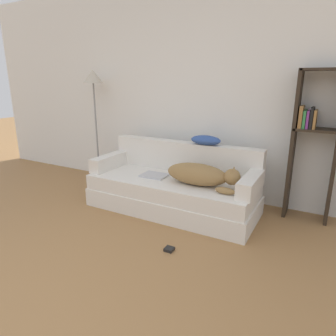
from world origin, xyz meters
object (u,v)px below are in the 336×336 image
(laptop, at_px, (154,175))
(bookshelf, at_px, (314,138))
(couch, at_px, (172,194))
(dog, at_px, (201,175))
(power_adapter, at_px, (169,249))
(throw_pillow, at_px, (206,140))
(floor_lamp, at_px, (94,88))

(laptop, height_order, bookshelf, bookshelf)
(couch, relative_size, dog, 2.39)
(laptop, height_order, power_adapter, laptop)
(couch, distance_m, throw_pillow, 0.75)
(bookshelf, bearing_deg, throw_pillow, -169.06)
(couch, bearing_deg, dog, -8.03)
(throw_pillow, distance_m, floor_lamp, 1.86)
(dog, relative_size, floor_lamp, 0.51)
(floor_lamp, bearing_deg, bookshelf, 1.77)
(laptop, xyz_separation_m, power_adapter, (0.63, -0.78, -0.38))
(bookshelf, bearing_deg, laptop, -161.21)
(couch, distance_m, dog, 0.49)
(dog, bearing_deg, floor_lamp, 165.30)
(dog, distance_m, power_adapter, 0.90)
(couch, height_order, laptop, laptop)
(dog, distance_m, bookshelf, 1.24)
(laptop, distance_m, power_adapter, 1.07)
(couch, xyz_separation_m, power_adapter, (0.40, -0.81, -0.18))
(couch, xyz_separation_m, laptop, (-0.22, -0.02, 0.21))
(bookshelf, height_order, power_adapter, bookshelf)
(couch, xyz_separation_m, bookshelf, (1.39, 0.53, 0.71))
(throw_pillow, bearing_deg, laptop, -146.26)
(throw_pillow, xyz_separation_m, floor_lamp, (-1.77, 0.13, 0.56))
(laptop, distance_m, throw_pillow, 0.73)
(bookshelf, distance_m, power_adapter, 1.88)
(dog, xyz_separation_m, bookshelf, (1.02, 0.58, 0.40))
(floor_lamp, height_order, power_adapter, floor_lamp)
(dog, relative_size, laptop, 2.67)
(couch, bearing_deg, laptop, -174.22)
(couch, height_order, floor_lamp, floor_lamp)
(couch, bearing_deg, bookshelf, 20.74)
(bookshelf, bearing_deg, couch, -159.26)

